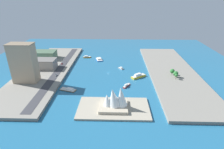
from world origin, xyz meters
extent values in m
plane|color=#23668E|center=(0.00, 0.00, 0.00)|extent=(440.00, 440.00, 0.00)
cube|color=gray|center=(-97.04, 0.00, 1.78)|extent=(70.00, 240.00, 3.55)
cube|color=gray|center=(97.04, 0.00, 1.78)|extent=(70.00, 240.00, 3.55)
cube|color=#A89E89|center=(-9.97, 96.81, 1.00)|extent=(75.27, 41.04, 2.00)
cube|color=#38383D|center=(76.32, 0.00, 3.63)|extent=(11.10, 228.00, 0.15)
cube|color=red|center=(-26.02, 45.05, 0.86)|extent=(10.50, 14.21, 1.71)
cone|color=red|center=(-30.14, 38.40, 0.86)|extent=(2.12, 2.12, 1.54)
cube|color=white|center=(-24.94, 46.79, 2.76)|extent=(4.91, 6.06, 2.10)
cube|color=beige|center=(-26.02, 45.05, 1.76)|extent=(10.08, 13.64, 0.10)
cube|color=blue|center=(19.57, -57.02, 0.71)|extent=(14.44, 20.29, 1.42)
cone|color=blue|center=(16.99, -47.84, 0.71)|extent=(1.58, 1.58, 1.28)
cube|color=white|center=(19.86, -58.08, 2.44)|extent=(9.26, 11.01, 2.03)
cube|color=beige|center=(19.57, -57.02, 1.47)|extent=(13.86, 19.48, 0.10)
cube|color=brown|center=(48.40, 57.36, 0.53)|extent=(21.81, 13.52, 1.06)
cone|color=brown|center=(58.41, 54.23, 0.53)|extent=(1.19, 1.19, 0.95)
cube|color=white|center=(45.93, 58.13, 1.82)|extent=(10.22, 8.30, 1.53)
cube|color=beige|center=(48.40, 57.36, 1.11)|extent=(20.94, 12.98, 0.10)
cube|color=yellow|center=(-44.47, 16.15, 1.40)|extent=(22.37, 18.67, 2.80)
cone|color=yellow|center=(-54.32, 9.09, 1.40)|extent=(3.51, 3.51, 2.52)
cube|color=white|center=(-43.41, 16.91, 4.41)|extent=(10.46, 9.10, 3.22)
cube|color=beige|center=(-44.47, 16.15, 2.85)|extent=(21.47, 17.92, 0.10)
cube|color=#999EA3|center=(-19.49, -15.25, 0.75)|extent=(8.81, 9.76, 1.51)
cone|color=#999EA3|center=(-16.44, -19.22, 0.75)|extent=(1.90, 1.90, 1.36)
cube|color=white|center=(-19.91, -14.70, 2.41)|extent=(4.76, 4.87, 1.81)
cube|color=beige|center=(-19.49, -15.25, 1.56)|extent=(8.46, 9.37, 0.10)
cube|color=orange|center=(43.78, -69.55, 0.90)|extent=(14.35, 6.50, 1.80)
cone|color=orange|center=(36.45, -70.66, 0.90)|extent=(1.84, 1.84, 1.62)
cube|color=white|center=(45.57, -69.28, 2.90)|extent=(6.33, 4.34, 2.20)
cube|color=beige|center=(43.78, -69.55, 1.85)|extent=(13.78, 6.24, 0.10)
cube|color=gray|center=(102.15, -7.53, 10.31)|extent=(36.90, 21.70, 13.51)
cube|color=slate|center=(102.15, -7.53, 17.47)|extent=(38.37, 22.56, 0.80)
cube|color=slate|center=(117.09, -53.80, 9.76)|extent=(37.25, 25.18, 12.42)
cube|color=#47624A|center=(117.09, -53.80, 16.37)|extent=(38.74, 26.19, 0.80)
cube|color=tan|center=(107.45, 40.49, 29.06)|extent=(30.66, 17.11, 51.00)
cube|color=#7C6B55|center=(107.45, 40.49, 54.96)|extent=(31.88, 17.79, 0.80)
cylinder|color=black|center=(78.30, -23.34, 4.02)|extent=(0.26, 0.65, 0.64)
cylinder|color=black|center=(79.85, -23.31, 4.02)|extent=(0.26, 0.65, 0.64)
cylinder|color=black|center=(78.37, -26.49, 4.02)|extent=(0.26, 0.65, 0.64)
cylinder|color=black|center=(79.93, -26.45, 4.02)|extent=(0.26, 0.65, 0.64)
cube|color=red|center=(79.11, -24.90, 4.30)|extent=(1.86, 4.53, 0.75)
cube|color=#262D38|center=(79.12, -25.12, 4.91)|extent=(1.60, 2.55, 0.48)
cylinder|color=black|center=(74.84, 20.59, 4.02)|extent=(0.26, 0.64, 0.64)
cylinder|color=black|center=(73.19, 20.61, 4.02)|extent=(0.26, 0.64, 0.64)
cylinder|color=black|center=(74.89, 24.21, 4.02)|extent=(0.26, 0.64, 0.64)
cylinder|color=black|center=(73.23, 24.23, 4.02)|extent=(0.26, 0.64, 0.64)
cube|color=white|center=(74.04, 22.41, 4.32)|extent=(1.92, 5.19, 0.80)
cube|color=#262D38|center=(74.04, 22.67, 5.03)|extent=(1.67, 2.91, 0.62)
cylinder|color=black|center=(69.43, -19.17, 6.30)|extent=(0.18, 0.18, 5.50)
cube|color=black|center=(69.43, -19.17, 9.55)|extent=(0.36, 0.36, 1.00)
sphere|color=red|center=(69.43, -19.17, 9.90)|extent=(0.24, 0.24, 0.24)
sphere|color=yellow|center=(69.43, -19.17, 9.55)|extent=(0.24, 0.24, 0.24)
sphere|color=green|center=(69.43, -19.17, 9.20)|extent=(0.24, 0.24, 0.24)
cube|color=#BCAD93|center=(-9.97, 96.81, 3.50)|extent=(29.53, 25.82, 3.00)
cone|color=white|center=(-17.99, 96.81, 15.39)|extent=(13.13, 11.26, 21.73)
cone|color=white|center=(-9.97, 96.81, 14.39)|extent=(16.27, 13.54, 20.64)
cone|color=white|center=(-3.59, 96.81, 11.16)|extent=(10.60, 9.46, 13.18)
cylinder|color=brown|center=(-93.27, 12.98, 4.97)|extent=(0.50, 0.50, 2.82)
sphere|color=#2D7233|center=(-93.27, 12.98, 9.00)|extent=(6.55, 6.55, 6.55)
cylinder|color=brown|center=(-95.74, 21.78, 5.01)|extent=(0.50, 0.50, 2.90)
sphere|color=#2D7233|center=(-95.74, 21.78, 9.16)|extent=(6.75, 6.75, 6.75)
cylinder|color=brown|center=(-94.71, 28.12, 5.52)|extent=(0.50, 0.50, 3.93)
sphere|color=#2D7233|center=(-94.71, 28.12, 9.16)|extent=(4.19, 4.19, 4.19)
camera|label=1|loc=(-13.17, 259.35, 112.85)|focal=29.44mm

